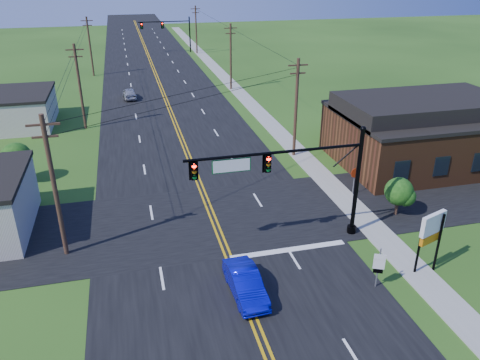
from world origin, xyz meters
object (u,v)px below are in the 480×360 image
object	(u,v)px
signal_mast_main	(292,175)
route_sign	(379,265)
stop_sign	(355,176)
blue_car	(245,284)
signal_mast_far	(168,29)

from	to	relation	value
signal_mast_main	route_sign	size ratio (longest dim) A/B	4.48
route_sign	stop_sign	world-z (taller)	route_sign
blue_car	stop_sign	bearing A→B (deg)	38.44
signal_mast_main	route_sign	distance (m)	7.26
blue_car	signal_mast_main	bearing A→B (deg)	45.59
signal_mast_main	signal_mast_far	xyz separation A→B (m)	(0.10, 72.00, -0.20)
signal_mast_far	stop_sign	xyz separation A→B (m)	(7.05, -66.81, -2.92)
stop_sign	blue_car	bearing A→B (deg)	-150.03
blue_car	route_sign	distance (m)	7.35
signal_mast_main	stop_sign	distance (m)	9.37
route_sign	stop_sign	distance (m)	11.55
signal_mast_main	signal_mast_far	bearing A→B (deg)	89.92
blue_car	route_sign	size ratio (longest dim) A/B	1.72
signal_mast_main	route_sign	xyz separation A→B (m)	(3.16, -5.65, -3.28)
signal_mast_far	stop_sign	distance (m)	67.24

